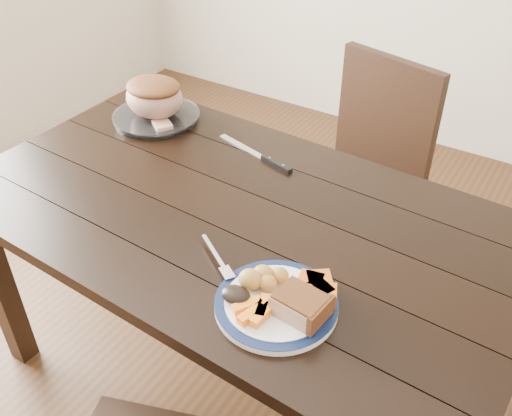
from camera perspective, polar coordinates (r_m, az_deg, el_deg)
The scene contains 15 objects.
ground at distance 2.13m, azimuth -1.60°, elevation -16.55°, with size 4.00×4.00×0.00m, color #472B16.
dining_table at distance 1.65m, azimuth -1.98°, elevation -2.75°, with size 1.64×0.97×0.75m.
chair_far at distance 2.23m, azimuth 10.61°, elevation 4.04°, with size 0.51×0.52×0.93m.
dinner_plate at distance 1.31m, azimuth 2.05°, elevation -9.62°, with size 0.28×0.28×0.02m, color white.
plate_rim at distance 1.30m, azimuth 2.05°, elevation -9.36°, with size 0.28×0.28×0.02m, color #0C183E.
serving_platter at distance 2.07m, azimuth -9.92°, elevation 8.90°, with size 0.30×0.30×0.02m, color white.
pork_slice at distance 1.26m, azimuth 4.44°, elevation -9.69°, with size 0.11×0.09×0.05m, color tan.
roasted_potatoes at distance 1.32m, azimuth 0.64°, elevation -7.00°, with size 0.10×0.10×0.05m.
carrot_batons at distance 1.27m, azimuth -0.03°, elevation -10.23°, with size 0.08×0.10×0.02m.
pumpkin_wedges at distance 1.31m, azimuth 6.23°, elevation -7.96°, with size 0.11×0.10×0.04m.
dark_mushroom at distance 1.29m, azimuth -2.03°, elevation -8.68°, with size 0.07×0.05×0.03m, color black.
fork at distance 1.40m, azimuth -3.75°, elevation -5.20°, with size 0.16×0.11×0.00m.
roast_joint at distance 2.04m, azimuth -10.14°, elevation 10.78°, with size 0.21×0.18×0.14m, color tan.
cut_slice at distance 1.98m, azimuth -9.34°, elevation 8.18°, with size 0.07×0.06×0.02m, color tan.
carving_knife at distance 1.80m, azimuth 1.16°, elevation 4.91°, with size 0.32×0.10×0.01m.
Camera 1 is at (0.73, -1.05, 1.70)m, focal length 40.00 mm.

